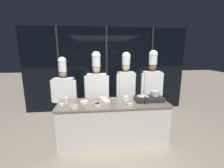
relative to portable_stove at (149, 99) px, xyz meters
The scene contains 22 objects.
ground_plane 1.22m from the portable_stove, behind, with size 24.00×24.00×0.00m, color gray.
window_wall_back 2.04m from the portable_stove, 113.19° to the left, with size 5.25×0.09×2.70m.
demo_counter 0.93m from the portable_stove, behind, with size 2.34×0.78×0.88m.
portable_stove is the anchor object (origin of this frame).
frying_pan 0.16m from the portable_stove, behind, with size 0.24×0.42×0.05m.
stock_pot 0.18m from the portable_stove, ahead, with size 0.22×0.20×0.12m.
squeeze_bottle_clear 1.78m from the portable_stove, behind, with size 0.06×0.06×0.17m.
prep_bowl_onion 1.84m from the portable_stove, behind, with size 0.09×0.09×0.05m.
prep_bowl_noodles 0.53m from the portable_stove, 147.36° to the left, with size 0.12×0.12×0.04m.
prep_bowl_chili_flakes 1.10m from the portable_stove, behind, with size 0.10×0.10×0.04m.
prep_bowl_soy_glaze 1.14m from the portable_stove, behind, with size 0.17×0.17×0.05m.
prep_bowl_chicken 1.41m from the portable_stove, behind, with size 0.17×0.17×0.04m.
prep_bowl_mushrooms 1.59m from the portable_stove, behind, with size 0.16×0.16×0.04m.
prep_bowl_scallions 0.51m from the portable_stove, 166.72° to the left, with size 0.16×0.16×0.03m.
prep_bowl_shrimp 0.54m from the portable_stove, 153.91° to the right, with size 0.10×0.10×0.05m.
prep_bowl_bean_sprouts 0.93m from the portable_stove, behind, with size 0.17×0.17×0.04m.
prep_bowl_ginger 1.01m from the portable_stove, 166.88° to the left, with size 0.17×0.17×0.04m.
serving_spoon_slotted 0.70m from the portable_stove, 158.57° to the left, with size 0.21×0.04×0.02m.
chef_head 2.04m from the portable_stove, 161.46° to the left, with size 0.62×0.29×1.83m.
chef_sous 1.29m from the portable_stove, 151.50° to the left, with size 0.61×0.25×1.96m.
chef_line 0.82m from the portable_stove, 118.24° to the left, with size 0.52×0.28×1.94m.
chef_pastry 0.71m from the portable_stove, 64.77° to the left, with size 0.58×0.24×1.99m.
Camera 1 is at (-0.37, -3.02, 1.94)m, focal length 24.00 mm.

